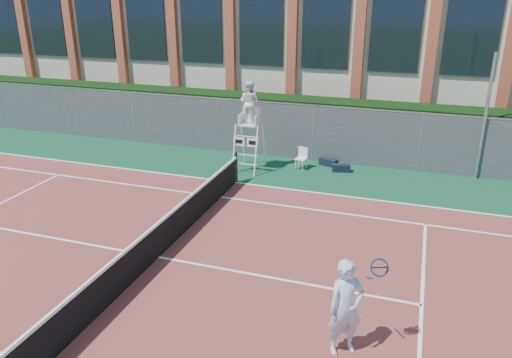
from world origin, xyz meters
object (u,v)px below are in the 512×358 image
(steel_pole, at_px, (485,118))
(tennis_player, at_px, (346,308))
(umpire_chair, at_px, (249,105))
(plastic_chair, at_px, (302,156))

(steel_pole, xyz_separation_m, tennis_player, (-2.99, -10.67, -1.24))
(umpire_chair, relative_size, plastic_chair, 4.12)
(steel_pole, bearing_deg, tennis_player, -105.67)
(umpire_chair, bearing_deg, plastic_chair, 20.37)
(steel_pole, height_order, plastic_chair, steel_pole)
(plastic_chair, height_order, tennis_player, tennis_player)
(umpire_chair, height_order, plastic_chair, umpire_chair)
(steel_pole, height_order, umpire_chair, steel_pole)
(umpire_chair, relative_size, tennis_player, 1.78)
(steel_pole, xyz_separation_m, plastic_chair, (-6.18, -0.97, -1.74))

